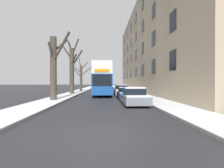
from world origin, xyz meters
The scene contains 13 objects.
ground_plane centered at (0.00, 0.00, 0.00)m, with size 320.00×320.00×0.00m, color #28282D.
sidewalk_left centered at (-4.92, 53.00, 0.08)m, with size 2.59×130.00×0.16m.
sidewalk_right centered at (4.92, 53.00, 0.08)m, with size 2.59×130.00×0.16m.
terrace_facade_right centered at (10.71, 27.21, 8.64)m, with size 9.10×47.91×17.28m.
bare_tree_left_0 centered at (-4.72, 10.88, 3.39)m, with size 2.28×3.79×6.52m.
bare_tree_left_1 centered at (-4.74, 20.42, 3.96)m, with size 3.15×1.87×8.33m.
bare_tree_left_2 centered at (-4.53, 29.32, 3.07)m, with size 4.13×1.32×6.85m.
double_decker_bus centered at (-0.15, 19.14, 2.50)m, with size 2.52×10.45×4.43m.
parked_car_0 centered at (2.53, 8.11, 0.66)m, with size 1.87×4.46×1.43m.
parked_car_1 centered at (2.53, 13.20, 0.61)m, with size 1.83×4.09×1.31m.
parked_car_2 centered at (2.53, 18.51, 0.69)m, with size 1.89×4.53×1.50m.
oncoming_van centered at (-1.01, 33.10, 1.21)m, with size 2.10×5.77×2.22m.
pedestrian_left_sidewalk centered at (-5.48, 13.38, 0.91)m, with size 0.36×0.36×1.65m.
Camera 1 is at (0.07, -6.12, 1.81)m, focal length 28.00 mm.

